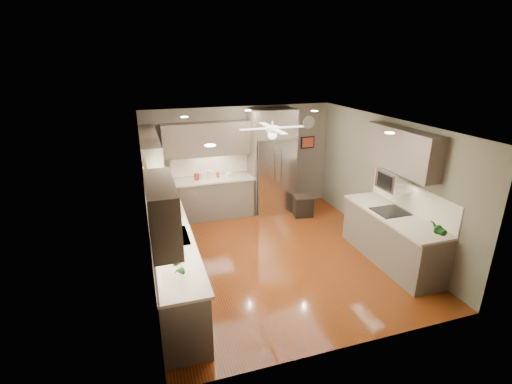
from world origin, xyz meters
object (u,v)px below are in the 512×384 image
canister_c (209,175)px  paper_towel (170,237)px  potted_plant_left (178,268)px  canister_b (200,176)px  microwave (394,180)px  soap_bottle (160,226)px  potted_plant_right (437,228)px  bowl (229,176)px  stool (303,206)px  refrigerator (272,163)px  canister_a (196,177)px  canister_d (218,175)px

canister_c → paper_towel: size_ratio=0.62×
potted_plant_left → canister_b: bearing=76.4°
potted_plant_left → microwave: size_ratio=0.49×
soap_bottle → potted_plant_right: potted_plant_right is taller
bowl → stool: (1.64, -0.57, -0.73)m
bowl → stool: size_ratio=0.45×
potted_plant_right → refrigerator: bearing=107.1°
soap_bottle → refrigerator: size_ratio=0.07×
bowl → refrigerator: (1.06, -0.03, 0.22)m
canister_a → potted_plant_left: potted_plant_left is taller
canister_b → stool: canister_b is taller
canister_b → bowl: size_ratio=0.63×
canister_a → stool: (2.39, -0.57, -0.78)m
canister_d → refrigerator: refrigerator is taller
canister_d → stool: canister_d is taller
potted_plant_left → microwave: microwave is taller
canister_b → potted_plant_right: (2.95, -4.00, 0.10)m
canister_b → stool: (2.31, -0.59, -0.77)m
potted_plant_left → stool: 4.69m
canister_c → paper_towel: bearing=-111.1°
canister_c → canister_b: bearing=-179.6°
canister_c → canister_a: bearing=-174.8°
canister_a → soap_bottle: size_ratio=0.96×
canister_a → canister_b: (0.08, 0.03, -0.01)m
potted_plant_right → potted_plant_left: bearing=178.2°
canister_a → canister_d: size_ratio=1.46×
canister_d → refrigerator: bearing=-3.9°
paper_towel → canister_b: bearing=72.6°
canister_b → canister_c: size_ratio=0.68×
canister_a → canister_b: size_ratio=1.19×
microwave → stool: size_ratio=1.12×
microwave → stool: (-0.75, 2.16, -1.24)m
canister_c → bowl: (0.45, -0.02, -0.06)m
canister_d → bowl: size_ratio=0.51×
canister_b → potted_plant_left: potted_plant_left is taller
soap_bottle → potted_plant_right: bearing=-21.5°
refrigerator → microwave: refrigerator is taller
canister_d → potted_plant_left: bearing=-109.1°
microwave → stool: microwave is taller
canister_a → bowl: canister_a is taller
soap_bottle → bowl: bearing=54.3°
stool → canister_b: bearing=165.6°
refrigerator → potted_plant_left: bearing=-124.8°
soap_bottle → microwave: size_ratio=0.31×
bowl → canister_b: bearing=178.3°
soap_bottle → potted_plant_right: size_ratio=0.51×
potted_plant_left → refrigerator: size_ratio=0.11×
canister_d → potted_plant_right: bearing=-58.0°
microwave → paper_towel: (-3.99, -0.24, -0.40)m
potted_plant_right → refrigerator: (-1.22, 3.95, 0.08)m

